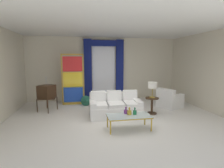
# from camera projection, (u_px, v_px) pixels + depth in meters

# --- Properties ---
(ground_plane) EXTENTS (16.00, 16.00, 0.00)m
(ground_plane) POSITION_uv_depth(u_px,v_px,m) (117.00, 119.00, 5.83)
(ground_plane) COLOR white
(wall_rear) EXTENTS (8.00, 0.12, 3.00)m
(wall_rear) POSITION_uv_depth(u_px,v_px,m) (104.00, 69.00, 8.60)
(wall_rear) COLOR beige
(wall_rear) RESTS_ON ground
(wall_left) EXTENTS (0.12, 7.00, 3.00)m
(wall_left) POSITION_uv_depth(u_px,v_px,m) (0.00, 74.00, 5.55)
(wall_left) COLOR beige
(wall_left) RESTS_ON ground
(wall_right) EXTENTS (0.12, 7.00, 3.00)m
(wall_right) POSITION_uv_depth(u_px,v_px,m) (205.00, 71.00, 6.86)
(wall_right) COLOR beige
(wall_right) RESTS_ON ground
(ceiling_slab) EXTENTS (8.00, 7.60, 0.04)m
(ceiling_slab) POSITION_uv_depth(u_px,v_px,m) (112.00, 29.00, 6.19)
(ceiling_slab) COLOR white
(curtained_window) EXTENTS (2.00, 0.17, 2.70)m
(curtained_window) POSITION_uv_depth(u_px,v_px,m) (104.00, 64.00, 8.40)
(curtained_window) COLOR white
(curtained_window) RESTS_ON ground
(couch_white_long) EXTENTS (1.78, 0.96, 0.86)m
(couch_white_long) POSITION_uv_depth(u_px,v_px,m) (115.00, 107.00, 6.17)
(couch_white_long) COLOR white
(couch_white_long) RESTS_ON ground
(coffee_table) EXTENTS (1.22, 0.58, 0.41)m
(coffee_table) POSITION_uv_depth(u_px,v_px,m) (129.00, 117.00, 4.93)
(coffee_table) COLOR silver
(coffee_table) RESTS_ON ground
(bottle_blue_decanter) EXTENTS (0.12, 0.12, 0.20)m
(bottle_blue_decanter) POSITION_uv_depth(u_px,v_px,m) (126.00, 111.00, 5.08)
(bottle_blue_decanter) COLOR #753384
(bottle_blue_decanter) RESTS_ON coffee_table
(bottle_crystal_tall) EXTENTS (0.13, 0.13, 0.21)m
(bottle_crystal_tall) POSITION_uv_depth(u_px,v_px,m) (129.00, 112.00, 4.99)
(bottle_crystal_tall) COLOR gold
(bottle_crystal_tall) RESTS_ON coffee_table
(bottle_amber_squat) EXTENTS (0.10, 0.10, 0.21)m
(bottle_amber_squat) POSITION_uv_depth(u_px,v_px,m) (135.00, 112.00, 4.99)
(bottle_amber_squat) COLOR #196B3D
(bottle_amber_squat) RESTS_ON coffee_table
(vintage_tv) EXTENTS (0.72, 0.76, 1.35)m
(vintage_tv) POSITION_uv_depth(u_px,v_px,m) (47.00, 92.00, 6.66)
(vintage_tv) COLOR #382314
(vintage_tv) RESTS_ON ground
(armchair_white) EXTENTS (1.08, 1.07, 0.80)m
(armchair_white) POSITION_uv_depth(u_px,v_px,m) (169.00, 101.00, 7.19)
(armchair_white) COLOR white
(armchair_white) RESTS_ON ground
(stained_glass_divider) EXTENTS (0.95, 0.05, 2.20)m
(stained_glass_divider) POSITION_uv_depth(u_px,v_px,m) (73.00, 81.00, 7.56)
(stained_glass_divider) COLOR gold
(stained_glass_divider) RESTS_ON ground
(peacock_figurine) EXTENTS (0.44, 0.60, 0.50)m
(peacock_figurine) POSITION_uv_depth(u_px,v_px,m) (86.00, 101.00, 7.41)
(peacock_figurine) COLOR beige
(peacock_figurine) RESTS_ON ground
(round_side_table) EXTENTS (0.48, 0.48, 0.59)m
(round_side_table) POSITION_uv_depth(u_px,v_px,m) (152.00, 104.00, 6.35)
(round_side_table) COLOR #382314
(round_side_table) RESTS_ON ground
(table_lamp_brass) EXTENTS (0.32, 0.32, 0.57)m
(table_lamp_brass) POSITION_uv_depth(u_px,v_px,m) (153.00, 86.00, 6.26)
(table_lamp_brass) COLOR #B29338
(table_lamp_brass) RESTS_ON round_side_table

